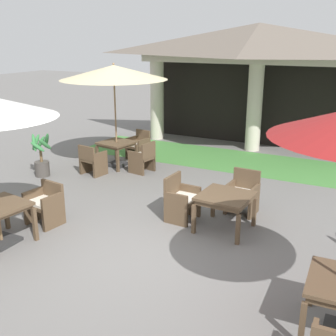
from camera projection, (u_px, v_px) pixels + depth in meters
name	position (u px, v px, depth m)	size (l,w,h in m)	color
ground_plane	(125.00, 255.00, 7.07)	(60.00, 60.00, 0.00)	slate
background_pavilion	(259.00, 52.00, 12.74)	(8.27, 3.06, 3.95)	beige
lawn_strip	(238.00, 161.00, 12.35)	(10.07, 2.34, 0.01)	#47843D
patio_table_near_foreground	(225.00, 200.00, 7.81)	(1.00, 1.00, 0.72)	brown
patio_chair_near_foreground_north	(243.00, 194.00, 8.67)	(0.63, 0.58, 0.90)	brown
patio_chair_near_foreground_west	(181.00, 200.00, 8.33)	(0.56, 0.66, 0.92)	brown
patio_table_mid_left	(117.00, 145.00, 11.73)	(0.99, 0.99, 0.71)	brown
patio_umbrella_mid_left	(114.00, 73.00, 11.12)	(2.92, 2.92, 2.89)	#2D2D2D
patio_chair_mid_left_east	(143.00, 158.00, 11.26)	(0.62, 0.63, 0.86)	brown
patio_chair_mid_left_north	(139.00, 146.00, 12.54)	(0.62, 0.64, 0.85)	brown
patio_chair_mid_left_south	(92.00, 160.00, 11.06)	(0.66, 0.59, 0.83)	brown
patio_chair_mid_right_north	(45.00, 204.00, 8.14)	(0.69, 0.61, 0.82)	brown
potted_palm_left_edge	(42.00, 160.00, 10.93)	(0.57, 0.59, 1.20)	#47423D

